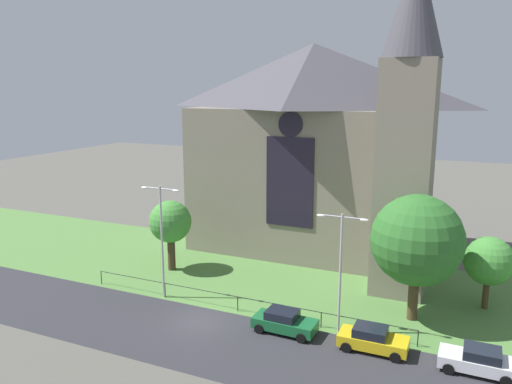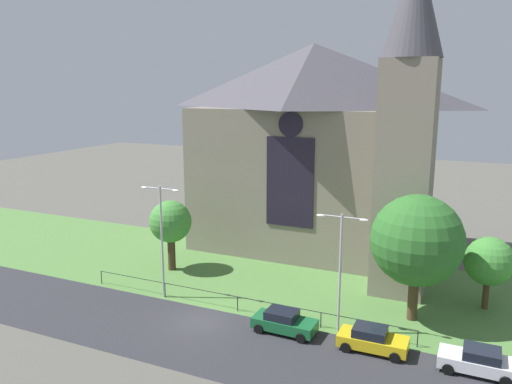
{
  "view_description": "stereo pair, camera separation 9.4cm",
  "coord_description": "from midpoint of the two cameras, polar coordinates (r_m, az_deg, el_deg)",
  "views": [
    {
      "loc": [
        16.72,
        -27.84,
        15.96
      ],
      "look_at": [
        0.67,
        8.0,
        7.71
      ],
      "focal_mm": 35.17,
      "sensor_mm": 36.0,
      "label": 1
    },
    {
      "loc": [
        16.81,
        -27.81,
        15.96
      ],
      "look_at": [
        0.67,
        8.0,
        7.71
      ],
      "focal_mm": 35.17,
      "sensor_mm": 36.0,
      "label": 2
    }
  ],
  "objects": [
    {
      "name": "tree_right_far",
      "position": [
        40.15,
        25.04,
        -7.16
      ],
      "size": [
        3.53,
        3.53,
        5.43
      ],
      "color": "#4C3823",
      "rests_on": "ground"
    },
    {
      "name": "ground",
      "position": [
        44.34,
        0.33,
        -9.23
      ],
      "size": [
        160.0,
        160.0,
        0.0
      ],
      "primitive_type": "plane",
      "color": "#56544C"
    },
    {
      "name": "tree_left_near",
      "position": [
        44.54,
        -9.64,
        -3.42
      ],
      "size": [
        3.7,
        3.7,
        6.27
      ],
      "color": "#423021",
      "rests_on": "ground"
    },
    {
      "name": "tree_right_near",
      "position": [
        35.86,
        17.9,
        -5.28
      ],
      "size": [
        6.27,
        6.27,
        8.91
      ],
      "color": "#4C3823",
      "rests_on": "ground"
    },
    {
      "name": "iron_railing",
      "position": [
        37.04,
        -2.04,
        -12.04
      ],
      "size": [
        25.15,
        0.07,
        1.13
      ],
      "color": "black",
      "rests_on": "ground"
    },
    {
      "name": "parked_car_white",
      "position": [
        32.53,
        24.04,
        -17.13
      ],
      "size": [
        4.22,
        2.05,
        1.51
      ],
      "rotation": [
        0.0,
        0.0,
        3.13
      ],
      "color": "silver",
      "rests_on": "ground"
    },
    {
      "name": "church_building",
      "position": [
        48.78,
        7.06,
        5.08
      ],
      "size": [
        23.2,
        16.2,
        26.0
      ],
      "color": "gray",
      "rests_on": "ground"
    },
    {
      "name": "parked_car_green",
      "position": [
        34.29,
        3.28,
        -14.5
      ],
      "size": [
        4.24,
        2.1,
        1.51
      ],
      "rotation": [
        0.0,
        0.0,
        -0.02
      ],
      "color": "#196033",
      "rests_on": "ground"
    },
    {
      "name": "streetlamp_near",
      "position": [
        38.46,
        -10.64,
        -4.06
      ],
      "size": [
        3.37,
        0.26,
        8.79
      ],
      "color": "#B2B2B7",
      "rests_on": "ground"
    },
    {
      "name": "grass_verge",
      "position": [
        42.65,
        -0.77,
        -10.11
      ],
      "size": [
        120.0,
        20.0,
        0.01
      ],
      "primitive_type": "cube",
      "color": "#517F3D",
      "rests_on": "ground"
    },
    {
      "name": "road_asphalt",
      "position": [
        34.68,
        -8.05,
        -15.65
      ],
      "size": [
        120.0,
        8.0,
        0.01
      ],
      "primitive_type": "cube",
      "color": "#2D2D33",
      "rests_on": "ground"
    },
    {
      "name": "parked_car_yellow",
      "position": [
        32.94,
        13.16,
        -15.98
      ],
      "size": [
        4.22,
        2.05,
        1.51
      ],
      "rotation": [
        0.0,
        0.0,
        0.01
      ],
      "color": "gold",
      "rests_on": "ground"
    },
    {
      "name": "streetlamp_far",
      "position": [
        32.98,
        9.67,
        -7.42
      ],
      "size": [
        3.37,
        0.26,
        8.09
      ],
      "color": "#B2B2B7",
      "rests_on": "ground"
    }
  ]
}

